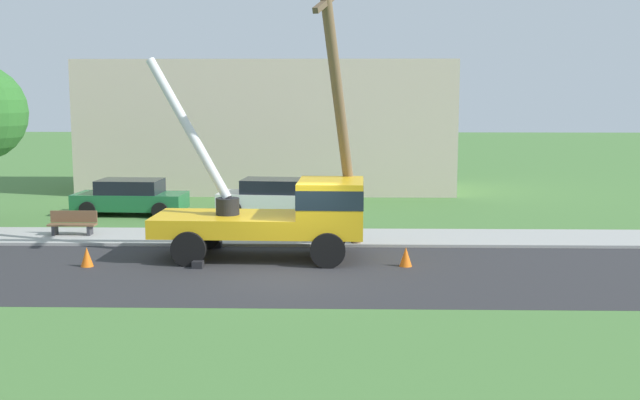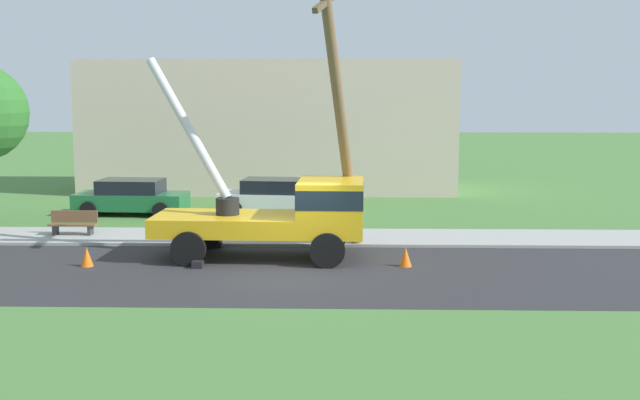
# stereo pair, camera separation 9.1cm
# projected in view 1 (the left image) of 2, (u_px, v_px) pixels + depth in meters

# --- Properties ---
(ground_plane) EXTENTS (120.00, 120.00, 0.00)m
(ground_plane) POSITION_uv_depth(u_px,v_px,m) (309.00, 208.00, 33.26)
(ground_plane) COLOR #477538
(road_asphalt) EXTENTS (80.00, 7.06, 0.01)m
(road_asphalt) POSITION_uv_depth(u_px,v_px,m) (292.00, 273.00, 21.38)
(road_asphalt) COLOR #2B2B2D
(road_asphalt) RESTS_ON ground
(sidewalk_strip) EXTENTS (80.00, 2.88, 0.10)m
(sidewalk_strip) POSITION_uv_depth(u_px,v_px,m) (301.00, 237.00, 26.29)
(sidewalk_strip) COLOR #9E9E99
(sidewalk_strip) RESTS_ON ground
(utility_truck) EXTENTS (6.76, 3.21, 5.98)m
(utility_truck) POSITION_uv_depth(u_px,v_px,m) (287.00, 211.00, 23.09)
(utility_truck) COLOR gold
(utility_truck) RESTS_ON ground
(leaning_utility_pole) EXTENTS (1.52, 3.70, 8.52)m
(leaning_utility_pole) POSITION_uv_depth(u_px,v_px,m) (340.00, 111.00, 23.03)
(leaning_utility_pole) COLOR brown
(leaning_utility_pole) RESTS_ON ground
(traffic_cone_ahead) EXTENTS (0.36, 0.36, 0.56)m
(traffic_cone_ahead) POSITION_uv_depth(u_px,v_px,m) (406.00, 257.00, 22.13)
(traffic_cone_ahead) COLOR orange
(traffic_cone_ahead) RESTS_ON ground
(traffic_cone_behind) EXTENTS (0.36, 0.36, 0.56)m
(traffic_cone_behind) POSITION_uv_depth(u_px,v_px,m) (87.00, 257.00, 22.11)
(traffic_cone_behind) COLOR orange
(traffic_cone_behind) RESTS_ON ground
(traffic_cone_curbside) EXTENTS (0.36, 0.36, 0.56)m
(traffic_cone_curbside) POSITION_uv_depth(u_px,v_px,m) (328.00, 243.00, 24.17)
(traffic_cone_curbside) COLOR orange
(traffic_cone_curbside) RESTS_ON ground
(parked_sedan_green) EXTENTS (4.49, 2.17, 1.42)m
(parked_sedan_green) POSITION_uv_depth(u_px,v_px,m) (130.00, 197.00, 31.31)
(parked_sedan_green) COLOR #1E6638
(parked_sedan_green) RESTS_ON ground
(parked_sedan_white) EXTENTS (4.56, 2.30, 1.42)m
(parked_sedan_white) POSITION_uv_depth(u_px,v_px,m) (273.00, 196.00, 31.48)
(parked_sedan_white) COLOR silver
(parked_sedan_white) RESTS_ON ground
(park_bench) EXTENTS (1.60, 0.45, 0.90)m
(park_bench) POSITION_uv_depth(u_px,v_px,m) (73.00, 224.00, 26.48)
(park_bench) COLOR brown
(park_bench) RESTS_ON ground
(lowrise_building_backdrop) EXTENTS (18.00, 6.00, 6.40)m
(lowrise_building_backdrop) POSITION_uv_depth(u_px,v_px,m) (269.00, 126.00, 39.02)
(lowrise_building_backdrop) COLOR beige
(lowrise_building_backdrop) RESTS_ON ground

